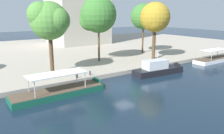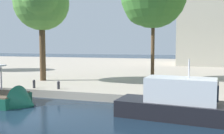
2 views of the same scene
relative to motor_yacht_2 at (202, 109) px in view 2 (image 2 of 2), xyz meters
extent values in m
plane|color=#142333|center=(-9.57, -2.44, -0.70)|extent=(220.00, 220.00, 0.00)
cube|color=#A39989|center=(-9.57, 30.40, -0.38)|extent=(120.00, 55.00, 0.66)
cone|color=#14513D|center=(-11.89, -0.08, -0.60)|extent=(1.45, 2.76, 2.74)
cylinder|color=#B2B2B7|center=(-14.98, 1.08, 1.07)|extent=(0.10, 0.10, 1.92)
cube|color=black|center=(-0.53, 0.05, -0.37)|extent=(9.09, 3.30, 1.34)
cube|color=silver|center=(-1.20, 0.11, 1.02)|extent=(4.17, 2.36, 1.45)
cube|color=black|center=(0.35, -0.03, 1.09)|extent=(1.23, 1.97, 0.87)
cylinder|color=silver|center=(-0.76, 0.07, 2.29)|extent=(0.08, 0.08, 1.10)
cylinder|color=#2D2D33|center=(-13.67, 3.52, 0.23)|extent=(0.21, 0.21, 0.55)
sphere|color=#2D2D33|center=(-13.67, 3.52, 0.56)|extent=(0.24, 0.24, 0.24)
cylinder|color=#2D2D33|center=(-11.41, 3.74, 0.20)|extent=(0.23, 0.23, 0.50)
sphere|color=#2D2D33|center=(-11.41, 3.74, 0.52)|extent=(0.25, 0.25, 0.25)
cylinder|color=#4C3823|center=(-4.70, 12.04, 3.14)|extent=(0.37, 0.37, 6.37)
sphere|color=#38702D|center=(-5.96, 13.07, 7.91)|extent=(4.15, 4.15, 4.15)
cylinder|color=#4C3823|center=(-15.71, 8.12, 2.95)|extent=(0.61, 0.61, 5.99)
sphere|color=#4C8438|center=(-15.71, 8.12, 8.09)|extent=(5.73, 5.73, 5.73)
camera|label=1|loc=(-27.55, -25.47, 9.21)|focal=36.17mm
camera|label=2|loc=(-0.51, -15.45, 3.63)|focal=41.18mm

